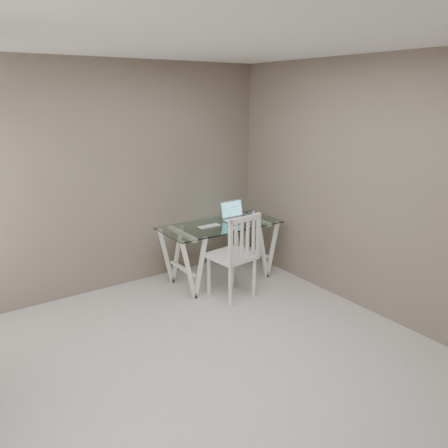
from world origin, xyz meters
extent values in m
plane|color=#AEACA7|center=(0.00, 0.00, 0.00)|extent=(4.50, 4.50, 0.00)
cube|color=white|center=(0.00, 0.00, 2.70)|extent=(4.00, 4.50, 0.02)
cube|color=#6A5E53|center=(0.00, 2.25, 1.35)|extent=(4.00, 0.02, 2.70)
cube|color=#6A5E53|center=(2.00, 0.00, 1.35)|extent=(0.02, 4.50, 2.70)
cube|color=silver|center=(1.11, 1.65, 0.74)|extent=(1.50, 0.70, 0.01)
cube|color=white|center=(0.56, 1.65, 0.36)|extent=(0.24, 0.62, 0.72)
cube|color=white|center=(1.66, 1.65, 0.36)|extent=(0.24, 0.62, 0.72)
cube|color=silver|center=(0.96, 1.20, 0.50)|extent=(0.52, 0.52, 0.04)
cylinder|color=silver|center=(0.79, 0.99, 0.24)|extent=(0.04, 0.04, 0.48)
cylinder|color=silver|center=(1.17, 1.03, 0.24)|extent=(0.04, 0.04, 0.48)
cylinder|color=silver|center=(0.75, 1.36, 0.24)|extent=(0.04, 0.04, 0.48)
cylinder|color=silver|center=(1.12, 1.41, 0.24)|extent=(0.04, 0.04, 0.48)
cube|color=silver|center=(0.98, 0.98, 0.77)|extent=(0.47, 0.09, 0.53)
cube|color=silver|center=(1.39, 1.66, 0.75)|extent=(0.34, 0.24, 0.02)
cube|color=#19D899|center=(1.39, 1.81, 0.87)|extent=(0.34, 0.06, 0.22)
cube|color=silver|center=(0.94, 1.66, 0.75)|extent=(0.30, 0.13, 0.01)
ellipsoid|color=silver|center=(1.12, 1.39, 0.76)|extent=(0.10, 0.06, 0.03)
cube|color=white|center=(1.60, 1.60, 0.75)|extent=(0.06, 0.06, 0.01)
cube|color=black|center=(1.60, 1.61, 0.81)|extent=(0.05, 0.03, 0.10)
camera|label=1|loc=(-1.82, -2.67, 2.30)|focal=35.00mm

